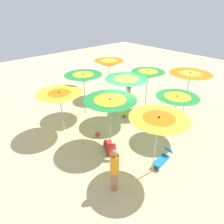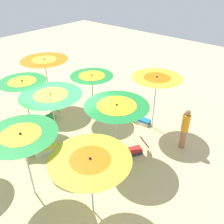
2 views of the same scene
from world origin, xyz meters
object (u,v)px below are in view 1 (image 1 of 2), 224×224
lounger_3 (110,147)px  beach_umbrella_7 (148,75)px  beach_umbrella_1 (110,103)px  beach_umbrella_5 (177,100)px  beachgoer_1 (115,170)px  beach_umbrella_3 (83,78)px  beach_ball (98,134)px  lounger_1 (162,159)px  lounger_0 (157,110)px  beach_umbrella_6 (109,64)px  beach_umbrella_8 (190,76)px  beach_umbrella_0 (59,96)px  beach_umbrella_2 (159,122)px  beachgoer_0 (129,87)px  lounger_2 (119,110)px  beach_umbrella_4 (126,82)px

lounger_3 → beach_umbrella_7: bearing=-40.8°
beach_umbrella_1 → beach_umbrella_5: size_ratio=1.08×
beach_umbrella_1 → beachgoer_1: beach_umbrella_1 is taller
beach_umbrella_1 → beach_umbrella_3: beach_umbrella_3 is taller
beach_umbrella_1 → beach_ball: size_ratio=9.40×
lounger_1 → lounger_0: bearing=-146.4°
beach_umbrella_3 → beach_umbrella_6: beach_umbrella_6 is taller
beach_umbrella_5 → beach_umbrella_8: 2.56m
lounger_3 → beach_umbrella_0: bearing=41.4°
beach_umbrella_2 → beachgoer_0: bearing=51.3°
beach_umbrella_3 → lounger_2: bearing=-43.3°
beach_umbrella_6 → lounger_1: 7.56m
beach_umbrella_0 → beach_umbrella_4: size_ratio=0.90×
beach_umbrella_2 → lounger_0: bearing=34.8°
beach_umbrella_3 → lounger_2: 2.84m
beach_umbrella_6 → lounger_0: bearing=-83.8°
beach_umbrella_8 → beach_umbrella_4: bearing=147.6°
beach_umbrella_1 → beach_umbrella_4: (2.16, 1.13, 0.09)m
beach_umbrella_7 → lounger_3: 5.12m
beach_umbrella_4 → beach_umbrella_8: beach_umbrella_8 is taller
beach_umbrella_4 → beach_umbrella_6: size_ratio=0.95×
beach_umbrella_5 → lounger_0: bearing=55.8°
lounger_2 → beachgoer_0: beachgoer_0 is taller
beach_umbrella_0 → beachgoer_1: bearing=-97.7°
beach_umbrella_0 → beach_umbrella_3: beach_umbrella_3 is taller
beach_umbrella_8 → lounger_3: bearing=176.9°
lounger_3 → beach_umbrella_1: bearing=-15.1°
beach_umbrella_3 → beach_umbrella_7: 3.71m
beach_umbrella_0 → beach_umbrella_5: size_ratio=1.03×
beach_umbrella_3 → beach_umbrella_4: bearing=-56.9°
beach_umbrella_2 → lounger_1: beach_umbrella_2 is taller
beach_umbrella_6 → beach_umbrella_3: bearing=-160.0°
beach_umbrella_2 → beachgoer_1: (-1.68, 0.39, -1.37)m
lounger_2 → beach_umbrella_3: bearing=-121.0°
beach_umbrella_6 → beach_ball: (-3.75, -3.38, -2.17)m
beach_umbrella_6 → lounger_2: 3.43m
lounger_2 → beach_umbrella_1: bearing=-40.0°
lounger_1 → lounger_2: bearing=-117.1°
beach_umbrella_1 → beach_umbrella_6: bearing=49.2°
beach_umbrella_4 → lounger_0: 2.82m
beach_umbrella_1 → beach_umbrella_4: bearing=27.7°
beach_umbrella_8 → lounger_0: beach_umbrella_8 is taller
beach_umbrella_6 → lounger_1: beach_umbrella_6 is taller
lounger_1 → lounger_2: (1.66, 4.26, -0.01)m
beach_umbrella_7 → beachgoer_0: 2.20m
beach_umbrella_0 → beach_umbrella_2: size_ratio=0.87×
beach_umbrella_1 → beach_umbrella_4: 2.44m
beach_umbrella_0 → beach_umbrella_1: (1.10, -2.39, 0.11)m
beach_umbrella_2 → beachgoer_0: size_ratio=1.58×
beach_umbrella_1 → beach_umbrella_6: (3.59, 4.16, 0.22)m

